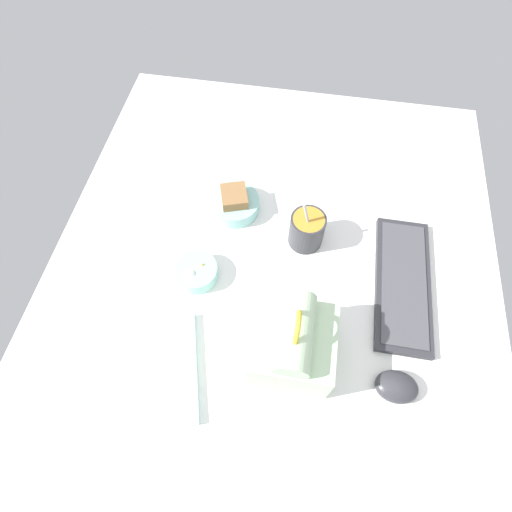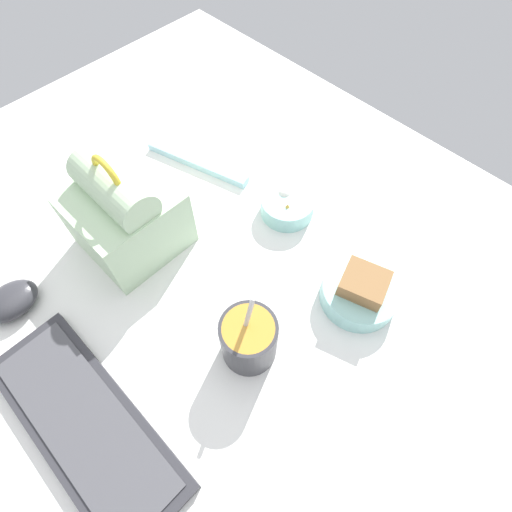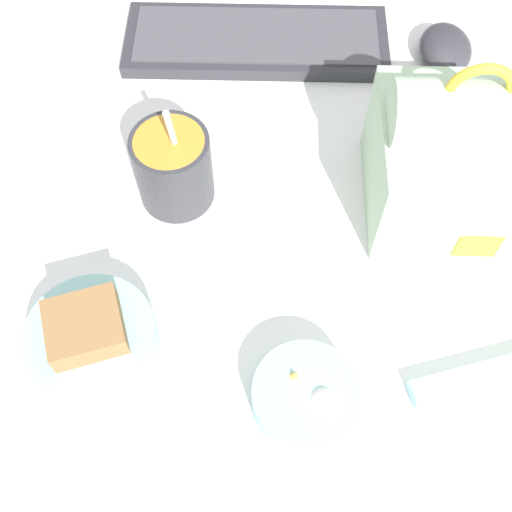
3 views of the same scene
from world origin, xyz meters
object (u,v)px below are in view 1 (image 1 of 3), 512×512
bento_bowl_snacks (196,272)px  chopstick_case (192,366)px  bento_bowl_sandwich (235,203)px  soup_cup (307,230)px  keyboard (403,283)px  computer_mouse (396,387)px  lunch_bag (293,344)px

bento_bowl_snacks → chopstick_case: bento_bowl_snacks is taller
bento_bowl_sandwich → bento_bowl_snacks: 21.78cm
soup_cup → keyboard: bearing=70.4°
bento_bowl_snacks → keyboard: bearing=96.8°
bento_bowl_snacks → chopstick_case: bearing=10.6°
keyboard → soup_cup: (-8.63, -24.30, 3.94)cm
computer_mouse → chopstick_case: bearing=-86.3°
keyboard → computer_mouse: (24.84, -1.88, 0.93)cm
soup_cup → bento_bowl_snacks: bearing=-59.7°
bento_bowl_sandwich → lunch_bag: bearing=27.8°
soup_cup → bento_bowl_sandwich: soup_cup is taller
lunch_bag → bento_bowl_sandwich: (-36.63, -19.34, -5.29)cm
lunch_bag → bento_bowl_snacks: size_ratio=2.04×
bento_bowl_sandwich → keyboard: bearing=70.7°
computer_mouse → keyboard: bearing=175.7°
lunch_bag → chopstick_case: lunch_bag is taller
keyboard → chopstick_case: 52.68cm
bento_bowl_snacks → bento_bowl_sandwich: bearing=166.1°
soup_cup → computer_mouse: soup_cup is taller
soup_cup → lunch_bag: bearing=-0.2°
keyboard → bento_bowl_snacks: (5.80, -48.97, 1.04)cm
keyboard → chopstick_case: keyboard is taller
keyboard → soup_cup: soup_cup is taller
keyboard → chopstick_case: bearing=-58.4°
keyboard → bento_bowl_snacks: bento_bowl_snacks is taller
lunch_bag → computer_mouse: size_ratio=2.33×
lunch_bag → computer_mouse: 23.56cm
bento_bowl_snacks → chopstick_case: size_ratio=0.44×
lunch_bag → bento_bowl_sandwich: bearing=-152.2°
bento_bowl_sandwich → bento_bowl_snacks: bento_bowl_sandwich is taller
chopstick_case → bento_bowl_sandwich: bearing=178.5°
keyboard → chopstick_case: (27.58, -44.88, -0.22)cm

